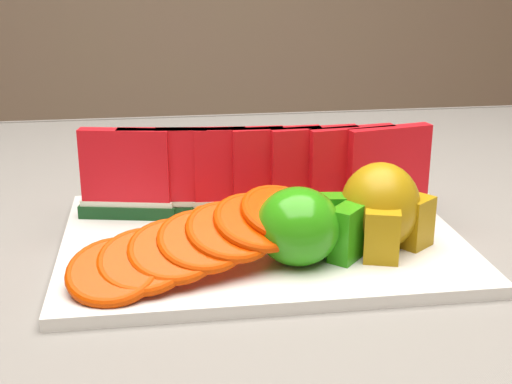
{
  "coord_description": "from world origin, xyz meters",
  "views": [
    {
      "loc": [
        -0.0,
        -0.76,
        1.05
      ],
      "look_at": [
        0.09,
        -0.08,
        0.81
      ],
      "focal_mm": 50.0,
      "sensor_mm": 36.0,
      "label": 1
    }
  ],
  "objects_px": {
    "apple_cluster": "(305,227)",
    "pear_cluster": "(382,209)",
    "platter": "(261,240)",
    "side_plate": "(321,155)"
  },
  "relations": [
    {
      "from": "apple_cluster",
      "to": "side_plate",
      "type": "height_order",
      "value": "apple_cluster"
    },
    {
      "from": "apple_cluster",
      "to": "side_plate",
      "type": "xyz_separation_m",
      "value": [
        0.1,
        0.37,
        -0.04
      ]
    },
    {
      "from": "apple_cluster",
      "to": "pear_cluster",
      "type": "relative_size",
      "value": 1.22
    },
    {
      "from": "pear_cluster",
      "to": "apple_cluster",
      "type": "bearing_deg",
      "value": -165.39
    },
    {
      "from": "platter",
      "to": "side_plate",
      "type": "height_order",
      "value": "platter"
    },
    {
      "from": "apple_cluster",
      "to": "pear_cluster",
      "type": "distance_m",
      "value": 0.08
    },
    {
      "from": "platter",
      "to": "pear_cluster",
      "type": "xyz_separation_m",
      "value": [
        0.11,
        -0.04,
        0.04
      ]
    },
    {
      "from": "platter",
      "to": "apple_cluster",
      "type": "bearing_deg",
      "value": -64.7
    },
    {
      "from": "platter",
      "to": "apple_cluster",
      "type": "relative_size",
      "value": 3.42
    },
    {
      "from": "apple_cluster",
      "to": "pear_cluster",
      "type": "bearing_deg",
      "value": 14.61
    }
  ]
}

